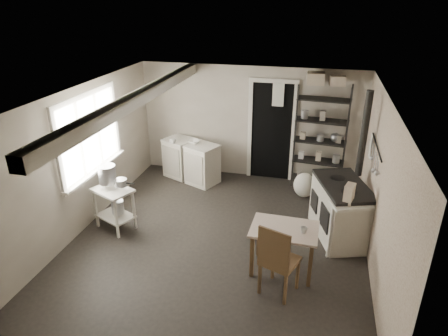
% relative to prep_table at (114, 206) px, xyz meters
% --- Properties ---
extents(floor, '(5.00, 5.00, 0.00)m').
position_rel_prep_table_xyz_m(floor, '(1.74, 0.09, -0.40)').
color(floor, black).
rests_on(floor, ground).
extents(ceiling, '(5.00, 5.00, 0.00)m').
position_rel_prep_table_xyz_m(ceiling, '(1.74, 0.09, 1.90)').
color(ceiling, white).
rests_on(ceiling, wall_back).
extents(wall_back, '(4.50, 0.02, 2.30)m').
position_rel_prep_table_xyz_m(wall_back, '(1.74, 2.59, 0.75)').
color(wall_back, '#B2A898').
rests_on(wall_back, ground).
extents(wall_front, '(4.50, 0.02, 2.30)m').
position_rel_prep_table_xyz_m(wall_front, '(1.74, -2.41, 0.75)').
color(wall_front, '#B2A898').
rests_on(wall_front, ground).
extents(wall_left, '(0.02, 5.00, 2.30)m').
position_rel_prep_table_xyz_m(wall_left, '(-0.51, 0.09, 0.75)').
color(wall_left, '#B2A898').
rests_on(wall_left, ground).
extents(wall_right, '(0.02, 5.00, 2.30)m').
position_rel_prep_table_xyz_m(wall_right, '(3.99, 0.09, 0.75)').
color(wall_right, '#B2A898').
rests_on(wall_right, ground).
extents(window, '(0.12, 1.76, 1.28)m').
position_rel_prep_table_xyz_m(window, '(-0.48, 0.29, 1.10)').
color(window, silver).
rests_on(window, wall_left).
extents(doorway, '(0.96, 0.10, 2.08)m').
position_rel_prep_table_xyz_m(doorway, '(2.19, 2.56, 0.60)').
color(doorway, silver).
rests_on(doorway, ground).
extents(ceiling_beam, '(0.18, 5.00, 0.18)m').
position_rel_prep_table_xyz_m(ceiling_beam, '(0.54, 0.09, 1.80)').
color(ceiling_beam, silver).
rests_on(ceiling_beam, ceiling).
extents(wallpaper_panel, '(0.01, 5.00, 2.30)m').
position_rel_prep_table_xyz_m(wallpaper_panel, '(3.98, 0.09, 0.75)').
color(wallpaper_panel, beige).
rests_on(wallpaper_panel, wall_right).
extents(utensil_rail, '(0.06, 1.20, 0.44)m').
position_rel_prep_table_xyz_m(utensil_rail, '(3.93, 0.69, 1.15)').
color(utensil_rail, silver).
rests_on(utensil_rail, wall_right).
extents(prep_table, '(0.75, 0.66, 0.71)m').
position_rel_prep_table_xyz_m(prep_table, '(0.00, 0.00, 0.00)').
color(prep_table, silver).
rests_on(prep_table, ground).
extents(stockpot, '(0.34, 0.34, 0.30)m').
position_rel_prep_table_xyz_m(stockpot, '(-0.09, 0.05, 0.54)').
color(stockpot, silver).
rests_on(stockpot, prep_table).
extents(saucepan, '(0.24, 0.24, 0.11)m').
position_rel_prep_table_xyz_m(saucepan, '(0.16, 0.00, 0.45)').
color(saucepan, silver).
rests_on(saucepan, prep_table).
extents(bucket, '(0.24, 0.24, 0.22)m').
position_rel_prep_table_xyz_m(bucket, '(0.05, 0.02, -0.02)').
color(bucket, silver).
rests_on(bucket, prep_table).
extents(base_cabinets, '(1.35, 0.98, 0.81)m').
position_rel_prep_table_xyz_m(base_cabinets, '(0.62, 2.10, 0.06)').
color(base_cabinets, beige).
rests_on(base_cabinets, ground).
extents(mixing_bowl, '(0.39, 0.39, 0.08)m').
position_rel_prep_table_xyz_m(mixing_bowl, '(0.71, 2.07, 0.56)').
color(mixing_bowl, white).
rests_on(mixing_bowl, base_cabinets).
extents(counter_cup, '(0.16, 0.16, 0.10)m').
position_rel_prep_table_xyz_m(counter_cup, '(0.30, 1.96, 0.57)').
color(counter_cup, white).
rests_on(counter_cup, base_cabinets).
extents(shelf_rack, '(1.01, 0.47, 2.06)m').
position_rel_prep_table_xyz_m(shelf_rack, '(3.16, 2.39, 0.55)').
color(shelf_rack, black).
rests_on(shelf_rack, ground).
extents(shelf_jar, '(0.11, 0.11, 0.18)m').
position_rel_prep_table_xyz_m(shelf_jar, '(2.82, 2.42, 0.96)').
color(shelf_jar, white).
rests_on(shelf_jar, shelf_rack).
extents(storage_box_a, '(0.32, 0.29, 0.21)m').
position_rel_prep_table_xyz_m(storage_box_a, '(2.97, 2.33, 1.61)').
color(storage_box_a, beige).
rests_on(storage_box_a, shelf_rack).
extents(storage_box_b, '(0.29, 0.27, 0.17)m').
position_rel_prep_table_xyz_m(storage_box_b, '(3.36, 2.34, 1.59)').
color(storage_box_b, beige).
rests_on(storage_box_b, shelf_rack).
extents(stove, '(0.99, 1.32, 0.92)m').
position_rel_prep_table_xyz_m(stove, '(3.56, 0.62, 0.04)').
color(stove, beige).
rests_on(stove, ground).
extents(stovepipe, '(0.15, 0.15, 1.44)m').
position_rel_prep_table_xyz_m(stovepipe, '(3.79, 1.06, 1.19)').
color(stovepipe, black).
rests_on(stovepipe, stove).
extents(side_ledge, '(0.64, 0.50, 0.87)m').
position_rel_prep_table_xyz_m(side_ledge, '(3.66, 0.11, 0.03)').
color(side_ledge, silver).
rests_on(side_ledge, ground).
extents(oats_box, '(0.17, 0.22, 0.29)m').
position_rel_prep_table_xyz_m(oats_box, '(3.61, 0.11, 0.61)').
color(oats_box, beige).
rests_on(oats_box, side_ledge).
extents(work_table, '(0.91, 0.65, 0.68)m').
position_rel_prep_table_xyz_m(work_table, '(2.79, -0.45, -0.02)').
color(work_table, beige).
rests_on(work_table, ground).
extents(table_cup, '(0.10, 0.10, 0.08)m').
position_rel_prep_table_xyz_m(table_cup, '(3.04, -0.50, 0.40)').
color(table_cup, white).
rests_on(table_cup, work_table).
extents(chair, '(0.55, 0.57, 1.03)m').
position_rel_prep_table_xyz_m(chair, '(2.79, -0.90, 0.08)').
color(chair, '#523A23').
rests_on(chair, ground).
extents(flour_sack, '(0.51, 0.48, 0.49)m').
position_rel_prep_table_xyz_m(flour_sack, '(2.95, 1.85, -0.16)').
color(flour_sack, white).
rests_on(flour_sack, ground).
extents(floor_crock, '(0.14, 0.14, 0.14)m').
position_rel_prep_table_xyz_m(floor_crock, '(3.49, 0.22, -0.33)').
color(floor_crock, white).
rests_on(floor_crock, ground).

